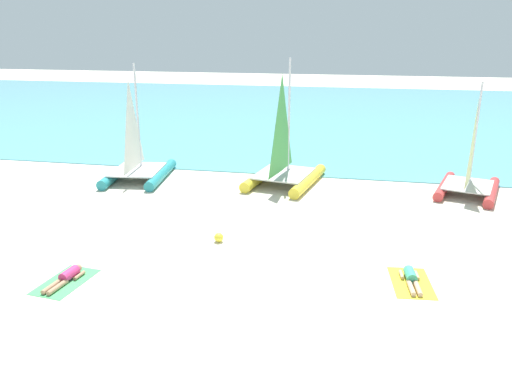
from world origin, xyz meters
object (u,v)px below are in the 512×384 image
object	(u,v)px
sunbather_right	(411,278)
sunbather_left	(67,277)
sailboat_red	(469,179)
towel_left	(66,282)
beach_ball	(219,237)
sailboat_teal	(137,163)
sailboat_yellow	(284,166)
towel_right	(411,283)

from	to	relation	value
sunbather_right	sunbather_left	bearing A→B (deg)	-174.37
sunbather_right	sailboat_red	bearing A→B (deg)	65.12
towel_left	beach_ball	bearing A→B (deg)	45.80
sailboat_teal	towel_left	bearing A→B (deg)	-83.92
sailboat_yellow	sunbather_left	bearing A→B (deg)	-103.15
towel_left	towel_right	xyz separation A→B (m)	(9.76, 1.93, 0.00)
sunbather_right	towel_right	bearing A→B (deg)	-90.00
sunbather_left	sunbather_right	xyz separation A→B (m)	(9.75, 1.93, 0.00)
sailboat_yellow	beach_ball	world-z (taller)	sailboat_yellow
beach_ball	sunbather_right	bearing A→B (deg)	-15.11
sailboat_teal	beach_ball	size ratio (longest dim) A/B	16.95
towel_right	beach_ball	distance (m)	6.44
towel_left	sunbather_left	bearing A→B (deg)	83.60
sailboat_red	sailboat_yellow	bearing A→B (deg)	-163.29
towel_left	sunbather_right	size ratio (longest dim) A/B	1.21
towel_left	sailboat_teal	bearing A→B (deg)	102.53
sailboat_red	towel_left	distance (m)	16.86
sunbather_left	sailboat_yellow	bearing A→B (deg)	72.62
sailboat_red	sunbather_right	bearing A→B (deg)	-92.93
towel_right	sunbather_right	bearing A→B (deg)	95.54
towel_right	sunbather_right	world-z (taller)	sunbather_right
sailboat_teal	towel_right	bearing A→B (deg)	-40.88
sunbather_left	beach_ball	world-z (taller)	beach_ball
sunbather_right	sailboat_yellow	bearing A→B (deg)	114.04
sailboat_yellow	beach_ball	bearing A→B (deg)	-88.76
sailboat_teal	towel_left	world-z (taller)	sailboat_teal
sailboat_teal	towel_right	world-z (taller)	sailboat_teal
sailboat_yellow	towel_right	world-z (taller)	sailboat_yellow
towel_right	beach_ball	world-z (taller)	beach_ball
sunbather_right	towel_left	bearing A→B (deg)	-174.00
sailboat_teal	sailboat_yellow	bearing A→B (deg)	-1.09
sailboat_red	towel_right	world-z (taller)	sailboat_red
sailboat_red	towel_right	size ratio (longest dim) A/B	2.55
sailboat_red	towel_left	world-z (taller)	sailboat_red
sailboat_yellow	beach_ball	distance (m)	7.29
towel_left	sunbather_right	xyz separation A→B (m)	(9.76, 1.99, 0.13)
sailboat_yellow	sailboat_teal	world-z (taller)	sailboat_yellow
sailboat_yellow	sunbather_right	world-z (taller)	sailboat_yellow
towel_left	sunbather_left	xyz separation A→B (m)	(0.01, 0.07, 0.13)
sailboat_yellow	sunbather_left	xyz separation A→B (m)	(-4.74, -10.76, -0.72)
towel_left	sunbather_left	world-z (taller)	sunbather_left
sailboat_teal	sunbather_left	bearing A→B (deg)	-83.80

